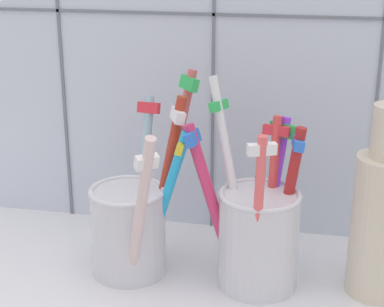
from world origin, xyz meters
TOP-DOWN VIEW (x-y plane):
  - counter_slab at (0.00, 0.00)cm, footprint 64.00×22.00cm
  - tile_wall_back at (-0.00, 12.00)cm, footprint 64.00×2.20cm
  - toothbrush_cup_left at (-5.59, -0.03)cm, footprint 9.52×12.34cm
  - toothbrush_cup_right at (5.92, -0.06)cm, footprint 10.71×8.64cm
  - ceramic_vase at (16.41, 0.75)cm, footprint 5.20×5.20cm

SIDE VIEW (x-z plane):
  - counter_slab at x=0.00cm, z-range 0.00..2.00cm
  - toothbrush_cup_left at x=-5.59cm, z-range -2.27..16.37cm
  - toothbrush_cup_right at x=5.92cm, z-range -2.13..16.60cm
  - ceramic_vase at x=16.41cm, z-range 0.80..18.00cm
  - tile_wall_back at x=0.00cm, z-range 0.00..45.00cm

